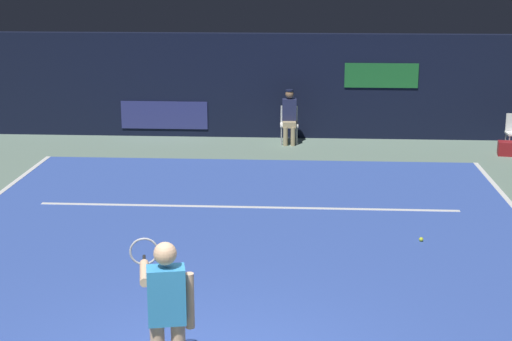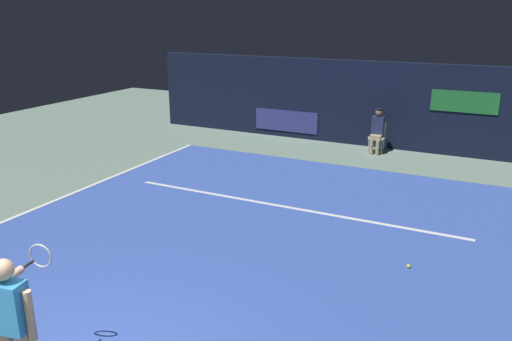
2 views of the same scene
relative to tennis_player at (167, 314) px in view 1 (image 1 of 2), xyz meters
name	(u,v)px [view 1 (image 1 of 2)]	position (x,y,z in m)	size (l,w,h in m)	color
ground_plane	(239,245)	(0.32, 4.61, -0.99)	(28.93, 28.93, 0.00)	slate
court_surface	(239,244)	(0.32, 4.61, -0.98)	(9.67, 10.85, 0.01)	#3856B2
line_service	(248,207)	(0.32, 6.50, -0.97)	(7.54, 0.10, 0.01)	white
back_wall	(264,86)	(0.31, 12.54, 0.31)	(14.44, 0.33, 2.60)	black
tennis_player	(167,314)	(0.00, 0.00, 0.00)	(0.77, 0.93, 1.73)	#DBAD89
line_judge_on_chair	(289,116)	(0.96, 11.76, -0.30)	(0.45, 0.54, 1.32)	white
tennis_ball	(421,239)	(3.17, 4.89, -0.94)	(0.07, 0.07, 0.07)	#CCE033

